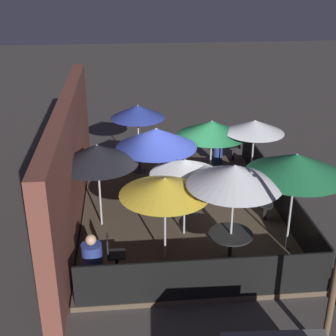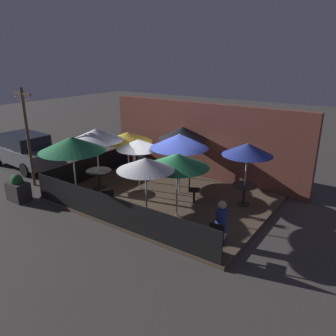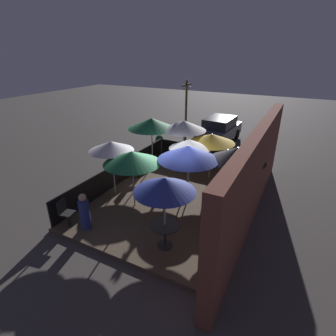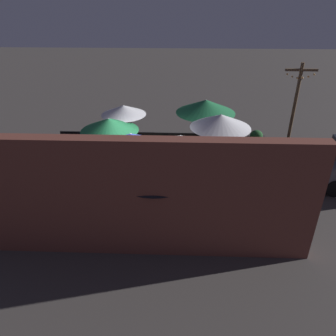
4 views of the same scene
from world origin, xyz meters
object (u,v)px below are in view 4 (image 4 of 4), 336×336
(patio_umbrella_0, at_px, (45,146))
(dining_table_0, at_px, (54,188))
(patio_umbrella_3, at_px, (123,110))
(patio_umbrella_8, at_px, (109,125))
(patio_umbrella_7, at_px, (206,106))
(patron_1, at_px, (67,151))
(patio_umbrella_6, at_px, (155,169))
(patron_0, at_px, (242,219))
(patio_chair_0, at_px, (67,145))
(patio_umbrella_2, at_px, (215,149))
(light_post, at_px, (293,113))
(dining_table_1, at_px, (217,163))
(patio_chair_3, at_px, (110,177))
(patio_umbrella_1, at_px, (221,121))
(patio_chair_2, at_px, (229,209))
(patio_umbrella_4, at_px, (131,142))
(planter_box, at_px, (255,143))
(patio_umbrella_5, at_px, (180,141))
(patio_chair_1, at_px, (167,148))

(patio_umbrella_0, distance_m, dining_table_0, 1.45)
(patio_umbrella_3, bearing_deg, patio_umbrella_0, 61.01)
(patio_umbrella_0, height_order, patio_umbrella_8, patio_umbrella_0)
(patio_umbrella_7, height_order, patron_1, patio_umbrella_7)
(patio_umbrella_6, xyz_separation_m, patron_0, (-2.41, 0.09, -1.49))
(patio_umbrella_3, distance_m, patio_chair_0, 2.88)
(patio_umbrella_6, relative_size, patron_1, 1.78)
(patio_umbrella_2, relative_size, patron_1, 1.65)
(patio_umbrella_7, xyz_separation_m, light_post, (-3.16, 0.37, -0.09))
(patio_umbrella_2, relative_size, patio_umbrella_8, 0.96)
(dining_table_1, bearing_deg, patio_chair_3, 14.68)
(patio_umbrella_0, xyz_separation_m, patio_umbrella_1, (-5.32, -1.86, 0.16))
(patron_0, bearing_deg, patio_chair_2, 172.03)
(patio_umbrella_4, bearing_deg, planter_box, -140.84)
(patio_umbrella_8, bearing_deg, patio_chair_0, -30.63)
(patio_chair_2, relative_size, patron_1, 0.72)
(patio_umbrella_1, bearing_deg, light_post, -157.88)
(patron_0, bearing_deg, patio_umbrella_2, 159.81)
(patio_umbrella_8, distance_m, patio_chair_3, 1.86)
(dining_table_0, xyz_separation_m, patio_chair_3, (-1.60, -0.88, -0.08))
(patio_umbrella_0, bearing_deg, patio_umbrella_3, -118.99)
(patio_umbrella_0, distance_m, patio_umbrella_7, 5.95)
(patio_umbrella_4, xyz_separation_m, dining_table_0, (2.49, 0.40, -1.47))
(patio_umbrella_2, bearing_deg, light_post, -139.64)
(patio_umbrella_2, distance_m, patio_umbrella_7, 2.97)
(patio_umbrella_5, xyz_separation_m, patron_1, (4.41, -1.73, -1.26))
(patio_umbrella_2, distance_m, dining_table_0, 5.21)
(patio_umbrella_5, xyz_separation_m, light_post, (-4.09, -2.00, 0.29))
(patio_umbrella_1, relative_size, patio_umbrella_6, 1.08)
(patio_umbrella_3, bearing_deg, patio_umbrella_4, 103.49)
(patio_umbrella_0, height_order, patron_1, patio_umbrella_0)
(planter_box, xyz_separation_m, light_post, (-0.90, 1.24, 1.79))
(light_post, bearing_deg, patio_umbrella_0, 20.22)
(dining_table_0, bearing_deg, patio_chair_2, 171.75)
(patio_umbrella_6, relative_size, patio_chair_2, 2.48)
(patio_umbrella_5, xyz_separation_m, patio_umbrella_7, (-0.93, -2.37, 0.37))
(patio_umbrella_3, height_order, patio_chair_0, patio_umbrella_3)
(patron_1, xyz_separation_m, planter_box, (-7.60, -1.51, -0.24))
(patio_umbrella_3, relative_size, patio_chair_0, 2.35)
(patio_umbrella_6, bearing_deg, patio_umbrella_2, -138.30)
(patio_umbrella_5, height_order, dining_table_0, patio_umbrella_5)
(patio_chair_0, bearing_deg, patron_1, 7.02)
(dining_table_1, relative_size, patron_1, 0.79)
(patio_umbrella_0, xyz_separation_m, planter_box, (-7.18, -4.21, -1.71))
(dining_table_1, xyz_separation_m, patron_0, (-0.42, 3.08, -0.11))
(patio_umbrella_4, bearing_deg, patio_chair_1, -108.54)
(patio_umbrella_5, distance_m, patron_1, 4.90)
(patio_umbrella_0, bearing_deg, patio_umbrella_6, 161.27)
(patio_umbrella_1, bearing_deg, patio_chair_2, 92.25)
(patio_umbrella_0, xyz_separation_m, patio_umbrella_6, (-3.33, 1.13, -0.05))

